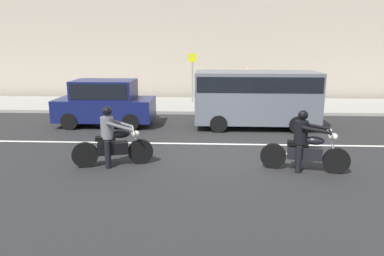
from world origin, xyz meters
TOP-DOWN VIEW (x-y plane):
  - ground_plane at (0.00, 0.00)m, footprint 80.00×80.00m
  - sidewalk_slab at (0.00, 8.00)m, footprint 40.00×4.40m
  - building_facade at (0.00, 11.40)m, footprint 40.00×1.40m
  - lane_marking_stripe at (-0.35, 0.90)m, footprint 18.00×0.14m
  - motorcycle_with_rider_black_leather at (1.81, -1.47)m, footprint 2.18×0.80m
  - motorcycle_with_rider_gray at (-3.18, -1.32)m, footprint 2.08×0.81m
  - parked_van_slate_gray at (1.15, 3.37)m, footprint 4.60×1.96m
  - parked_hatchback_navy at (-4.71, 3.42)m, footprint 3.77×1.76m
  - street_sign_post at (-1.53, 8.65)m, footprint 0.44×0.08m
  - pedestrian_bystander at (1.39, 8.89)m, footprint 0.34×0.34m

SIDE VIEW (x-z plane):
  - ground_plane at x=0.00m, z-range 0.00..0.00m
  - lane_marking_stripe at x=-0.35m, z-range 0.00..0.01m
  - sidewalk_slab at x=0.00m, z-range 0.00..0.14m
  - motorcycle_with_rider_black_leather at x=1.81m, z-range -0.14..1.43m
  - motorcycle_with_rider_gray at x=-3.18m, z-range -0.15..1.46m
  - parked_hatchback_navy at x=-4.71m, z-range 0.03..1.83m
  - pedestrian_bystander at x=1.39m, z-range 0.29..2.07m
  - parked_van_slate_gray at x=1.15m, z-range 0.18..2.32m
  - street_sign_post at x=-1.53m, z-range 0.41..2.97m
  - building_facade at x=0.00m, z-range 0.00..10.90m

